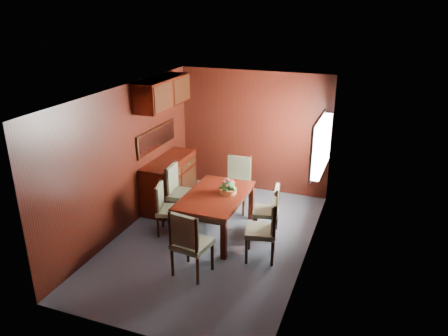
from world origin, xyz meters
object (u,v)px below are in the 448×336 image
at_px(chair_head, 189,240).
at_px(dining_table, 215,200).
at_px(sideboard, 170,182).
at_px(flower_centerpiece, 228,185).
at_px(chair_left_near, 166,206).
at_px(chair_right_near, 266,226).

bearing_deg(chair_head, dining_table, 103.19).
distance_m(sideboard, flower_centerpiece, 1.57).
bearing_deg(dining_table, chair_left_near, -160.41).
bearing_deg(flower_centerpiece, chair_right_near, -35.85).
distance_m(dining_table, chair_left_near, 0.82).
xyz_separation_m(dining_table, chair_head, (0.10, -1.25, -0.04)).
relative_size(sideboard, chair_head, 1.39).
bearing_deg(chair_left_near, flower_centerpiece, 97.23).
bearing_deg(chair_head, chair_right_near, 51.35).
xyz_separation_m(chair_right_near, flower_centerpiece, (-0.80, 0.58, 0.30)).
relative_size(chair_right_near, flower_centerpiece, 3.31).
bearing_deg(chair_left_near, dining_table, 93.60).
relative_size(chair_left_near, chair_head, 0.86).
height_order(chair_right_near, chair_head, chair_head).
distance_m(sideboard, dining_table, 1.43).
height_order(dining_table, chair_head, chair_head).
bearing_deg(chair_right_near, chair_left_near, 72.42).
xyz_separation_m(chair_left_near, chair_right_near, (1.74, -0.17, 0.05)).
relative_size(dining_table, chair_left_near, 1.70).
bearing_deg(chair_left_near, chair_right_near, 68.44).
distance_m(chair_right_near, chair_head, 1.19).
distance_m(chair_left_near, chair_right_near, 1.75).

